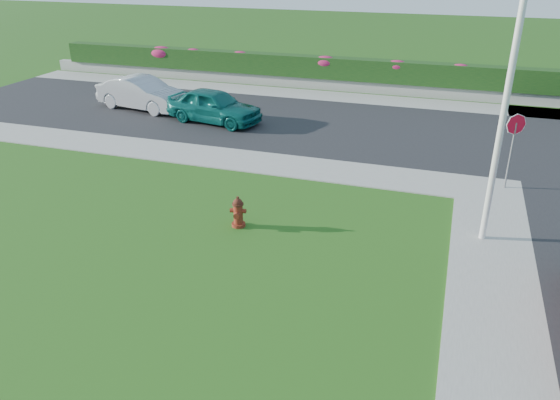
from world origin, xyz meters
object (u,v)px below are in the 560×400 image
(fire_hydrant, at_px, (238,212))
(sedan_silver, at_px, (142,93))
(utility_pole, at_px, (502,125))
(stop_sign, at_px, (514,134))
(sedan_teal, at_px, (214,106))

(fire_hydrant, relative_size, sedan_silver, 0.20)
(utility_pole, relative_size, stop_sign, 2.54)
(fire_hydrant, xyz_separation_m, utility_pole, (6.31, 1.31, 2.67))
(utility_pole, bearing_deg, fire_hydrant, -168.25)
(sedan_teal, distance_m, sedan_silver, 4.16)
(sedan_teal, relative_size, stop_sign, 1.74)
(sedan_silver, distance_m, utility_pole, 17.30)
(fire_hydrant, distance_m, stop_sign, 8.73)
(utility_pole, bearing_deg, sedan_silver, 151.12)
(sedan_silver, height_order, stop_sign, stop_sign)
(fire_hydrant, bearing_deg, utility_pole, 2.53)
(fire_hydrant, bearing_deg, sedan_teal, 108.95)
(sedan_silver, bearing_deg, sedan_teal, -91.95)
(sedan_teal, xyz_separation_m, stop_sign, (11.66, -3.66, 1.03))
(sedan_silver, bearing_deg, stop_sign, -95.41)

